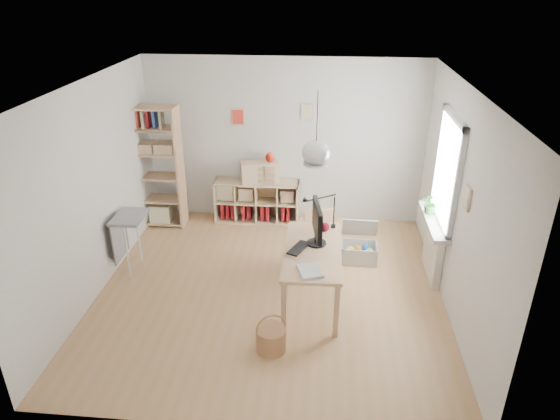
# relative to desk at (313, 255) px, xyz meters

# --- Properties ---
(ground) EXTENTS (4.50, 4.50, 0.00)m
(ground) POSITION_rel_desk_xyz_m (-0.55, 0.15, -0.66)
(ground) COLOR tan
(ground) RESTS_ON ground
(room_shell) EXTENTS (4.50, 4.50, 4.50)m
(room_shell) POSITION_rel_desk_xyz_m (-0.00, 0.00, 1.34)
(room_shell) COLOR silver
(room_shell) RESTS_ON ground
(window_unit) EXTENTS (0.07, 1.16, 1.46)m
(window_unit) POSITION_rel_desk_xyz_m (1.68, 0.75, 0.89)
(window_unit) COLOR white
(window_unit) RESTS_ON ground
(radiator) EXTENTS (0.10, 0.80, 0.80)m
(radiator) POSITION_rel_desk_xyz_m (1.64, 0.75, -0.26)
(radiator) COLOR white
(radiator) RESTS_ON ground
(windowsill) EXTENTS (0.22, 1.20, 0.06)m
(windowsill) POSITION_rel_desk_xyz_m (1.59, 0.75, 0.17)
(windowsill) COLOR silver
(windowsill) RESTS_ON radiator
(desk) EXTENTS (0.70, 1.50, 0.75)m
(desk) POSITION_rel_desk_xyz_m (0.00, 0.00, 0.00)
(desk) COLOR tan
(desk) RESTS_ON ground
(cube_shelf) EXTENTS (1.40, 0.38, 0.72)m
(cube_shelf) POSITION_rel_desk_xyz_m (-1.02, 2.23, -0.36)
(cube_shelf) COLOR tan
(cube_shelf) RESTS_ON ground
(tall_bookshelf) EXTENTS (0.80, 0.38, 2.00)m
(tall_bookshelf) POSITION_rel_desk_xyz_m (-2.59, 1.95, 0.43)
(tall_bookshelf) COLOR tan
(tall_bookshelf) RESTS_ON ground
(side_table) EXTENTS (0.40, 0.55, 0.85)m
(side_table) POSITION_rel_desk_xyz_m (-2.59, 0.50, 0.01)
(side_table) COLOR gray
(side_table) RESTS_ON ground
(chair) EXTENTS (0.56, 0.56, 0.91)m
(chair) POSITION_rel_desk_xyz_m (0.11, 0.66, -0.14)
(chair) COLOR gray
(chair) RESTS_ON ground
(wicker_basket) EXTENTS (0.34, 0.34, 0.47)m
(wicker_basket) POSITION_rel_desk_xyz_m (-0.42, -1.00, -0.50)
(wicker_basket) COLOR #A8724C
(wicker_basket) RESTS_ON ground
(storage_chest) EXTENTS (0.53, 0.60, 0.55)m
(storage_chest) POSITION_rel_desk_xyz_m (0.67, 1.08, -0.48)
(storage_chest) COLOR silver
(storage_chest) RESTS_ON ground
(monitor) EXTENTS (0.25, 0.62, 0.54)m
(monitor) POSITION_rel_desk_xyz_m (0.04, 0.13, 0.40)
(monitor) COLOR black
(monitor) RESTS_ON desk
(keyboard) EXTENTS (0.28, 0.40, 0.02)m
(keyboard) POSITION_rel_desk_xyz_m (-0.18, -0.01, 0.10)
(keyboard) COLOR black
(keyboard) RESTS_ON desk
(task_lamp) EXTENTS (0.45, 0.17, 0.48)m
(task_lamp) POSITION_rel_desk_xyz_m (0.03, 0.54, 0.42)
(task_lamp) COLOR black
(task_lamp) RESTS_ON desk
(yarn_ball) EXTENTS (0.13, 0.13, 0.13)m
(yarn_ball) POSITION_rel_desk_xyz_m (0.14, 0.48, 0.16)
(yarn_ball) COLOR #540B15
(yarn_ball) RESTS_ON desk
(paper_tray) EXTENTS (0.33, 0.37, 0.03)m
(paper_tray) POSITION_rel_desk_xyz_m (-0.02, -0.53, 0.11)
(paper_tray) COLOR silver
(paper_tray) RESTS_ON desk
(drawer_chest) EXTENTS (0.66, 0.44, 0.35)m
(drawer_chest) POSITION_rel_desk_xyz_m (-0.95, 2.19, 0.24)
(drawer_chest) COLOR tan
(drawer_chest) RESTS_ON cube_shelf
(red_vase) EXTENTS (0.14, 0.14, 0.17)m
(red_vase) POSITION_rel_desk_xyz_m (-0.77, 2.19, 0.49)
(red_vase) COLOR #A01F0D
(red_vase) RESTS_ON drawer_chest
(potted_plant) EXTENTS (0.31, 0.28, 0.30)m
(potted_plant) POSITION_rel_desk_xyz_m (1.57, 0.94, 0.35)
(potted_plant) COLOR #245A22
(potted_plant) RESTS_ON windowsill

